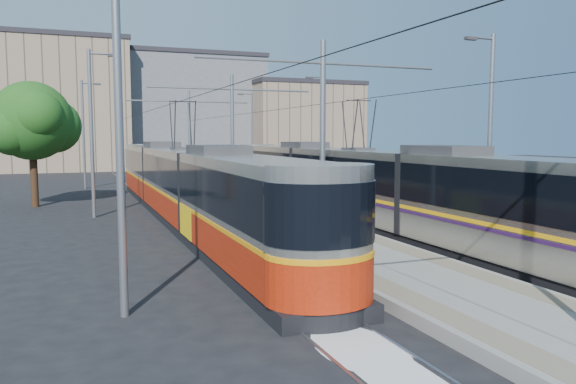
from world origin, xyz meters
name	(u,v)px	position (x,y,z in m)	size (l,w,h in m)	color
ground	(465,305)	(0.00, 0.00, 0.00)	(160.00, 160.00, 0.00)	black
platform	(249,210)	(0.00, 17.00, 0.15)	(4.00, 50.00, 0.30)	gray
tactile_strip_left	(221,208)	(-1.45, 17.00, 0.30)	(0.70, 50.00, 0.01)	gray
tactile_strip_right	(275,205)	(1.45, 17.00, 0.30)	(0.70, 50.00, 0.01)	gray
rails	(249,212)	(0.00, 17.00, 0.02)	(8.71, 70.00, 0.03)	gray
track_arrow	(404,380)	(-3.60, -3.00, 0.01)	(1.20, 5.00, 0.01)	silver
tram_left	(184,184)	(-3.60, 15.53, 1.70)	(2.43, 32.39, 5.50)	black
tram_right	(358,182)	(3.60, 11.97, 1.86)	(2.43, 31.20, 5.50)	black
catenary	(267,123)	(0.00, 14.15, 4.52)	(9.20, 70.00, 7.00)	gray
street_lamps	(228,131)	(0.00, 21.00, 4.18)	(15.18, 38.22, 8.00)	gray
shelter	(287,188)	(0.92, 13.87, 1.51)	(0.99, 1.21, 2.31)	black
tree	(37,122)	(-10.10, 23.69, 4.67)	(4.75, 4.39, 6.90)	#382314
building_left	(54,105)	(-10.00, 60.00, 7.48)	(16.32, 12.24, 14.94)	gray
building_centre	(186,111)	(6.00, 64.00, 7.14)	(18.36, 14.28, 14.25)	slate
building_right	(301,124)	(20.00, 58.00, 5.44)	(14.28, 10.20, 10.85)	gray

